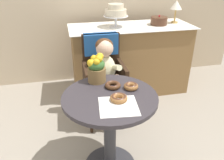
# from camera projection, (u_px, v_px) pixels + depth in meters

# --- Properties ---
(cafe_table) EXTENTS (0.72, 0.72, 0.72)m
(cafe_table) POSITION_uv_depth(u_px,v_px,m) (110.00, 119.00, 1.79)
(cafe_table) COLOR #332D33
(cafe_table) RESTS_ON ground
(wicker_chair) EXTENTS (0.42, 0.45, 0.95)m
(wicker_chair) POSITION_uv_depth(u_px,v_px,m) (103.00, 65.00, 2.40)
(wicker_chair) COLOR #332114
(wicker_chair) RESTS_ON ground
(seated_child) EXTENTS (0.27, 0.32, 0.73)m
(seated_child) POSITION_uv_depth(u_px,v_px,m) (105.00, 68.00, 2.25)
(seated_child) COLOR beige
(seated_child) RESTS_ON ground
(paper_napkin) EXTENTS (0.29, 0.29, 0.00)m
(paper_napkin) POSITION_uv_depth(u_px,v_px,m) (118.00, 106.00, 1.56)
(paper_napkin) COLOR white
(paper_napkin) RESTS_ON cafe_table
(donut_front) EXTENTS (0.13, 0.13, 0.04)m
(donut_front) POSITION_uv_depth(u_px,v_px,m) (119.00, 98.00, 1.62)
(donut_front) COLOR #936033
(donut_front) RESTS_ON cafe_table
(donut_mid) EXTENTS (0.11, 0.11, 0.04)m
(donut_mid) POSITION_uv_depth(u_px,v_px,m) (131.00, 86.00, 1.77)
(donut_mid) COLOR #936033
(donut_mid) RESTS_ON cafe_table
(donut_side) EXTENTS (0.12, 0.12, 0.04)m
(donut_side) POSITION_uv_depth(u_px,v_px,m) (113.00, 85.00, 1.80)
(donut_side) COLOR #4C2D19
(donut_side) RESTS_ON cafe_table
(flower_vase) EXTENTS (0.15, 0.15, 0.25)m
(flower_vase) POSITION_uv_depth(u_px,v_px,m) (96.00, 68.00, 1.85)
(flower_vase) COLOR brown
(flower_vase) RESTS_ON cafe_table
(display_counter) EXTENTS (1.56, 0.62, 0.90)m
(display_counter) POSITION_uv_depth(u_px,v_px,m) (130.00, 59.00, 3.05)
(display_counter) COLOR olive
(display_counter) RESTS_ON ground
(tiered_cake_stand) EXTENTS (0.30, 0.30, 0.27)m
(tiered_cake_stand) POSITION_uv_depth(u_px,v_px,m) (116.00, 12.00, 2.72)
(tiered_cake_stand) COLOR silver
(tiered_cake_stand) RESTS_ON display_counter
(round_layer_cake) EXTENTS (0.21, 0.21, 0.12)m
(round_layer_cake) POSITION_uv_depth(u_px,v_px,m) (159.00, 21.00, 2.88)
(round_layer_cake) COLOR #4C2D1E
(round_layer_cake) RESTS_ON display_counter
(table_lamp) EXTENTS (0.15, 0.15, 0.28)m
(table_lamp) POSITION_uv_depth(u_px,v_px,m) (176.00, 6.00, 2.90)
(table_lamp) COLOR #B28C47
(table_lamp) RESTS_ON display_counter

